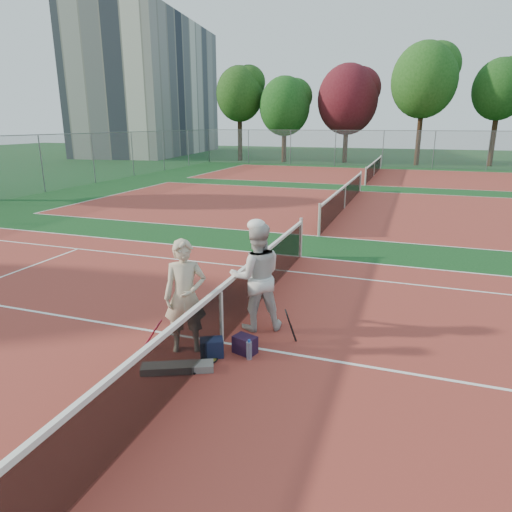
% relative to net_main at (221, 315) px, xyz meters
% --- Properties ---
extents(ground, '(130.00, 130.00, 0.00)m').
position_rel_net_main_xyz_m(ground, '(0.00, 0.00, -0.51)').
color(ground, '#103D17').
rests_on(ground, ground).
extents(court_main, '(23.77, 10.97, 0.01)m').
position_rel_net_main_xyz_m(court_main, '(0.00, 0.00, -0.51)').
color(court_main, maroon).
rests_on(court_main, ground).
extents(court_far_a, '(23.77, 10.97, 0.01)m').
position_rel_net_main_xyz_m(court_far_a, '(0.00, 13.50, -0.51)').
color(court_far_a, maroon).
rests_on(court_far_a, ground).
extents(court_far_b, '(23.77, 10.97, 0.01)m').
position_rel_net_main_xyz_m(court_far_b, '(0.00, 27.00, -0.51)').
color(court_far_b, maroon).
rests_on(court_far_b, ground).
extents(net_main, '(0.10, 10.98, 1.02)m').
position_rel_net_main_xyz_m(net_main, '(0.00, 0.00, 0.00)').
color(net_main, black).
rests_on(net_main, ground).
extents(net_far_a, '(0.10, 10.98, 1.02)m').
position_rel_net_main_xyz_m(net_far_a, '(0.00, 13.50, 0.00)').
color(net_far_a, black).
rests_on(net_far_a, ground).
extents(net_far_b, '(0.10, 10.98, 1.02)m').
position_rel_net_main_xyz_m(net_far_b, '(0.00, 27.00, 0.00)').
color(net_far_b, black).
rests_on(net_far_b, ground).
extents(fence_back, '(32.00, 0.06, 3.00)m').
position_rel_net_main_xyz_m(fence_back, '(0.00, 34.00, 0.99)').
color(fence_back, slate).
rests_on(fence_back, ground).
extents(apartment_block, '(12.96, 23.18, 15.00)m').
position_rel_net_main_xyz_m(apartment_block, '(-28.00, 44.00, 6.99)').
color(apartment_block, beige).
rests_on(apartment_block, ground).
extents(player_a, '(0.80, 0.69, 1.85)m').
position_rel_net_main_xyz_m(player_a, '(-0.44, -0.39, 0.42)').
color(player_a, '#BBAD91').
rests_on(player_a, ground).
extents(player_b, '(1.18, 1.09, 1.94)m').
position_rel_net_main_xyz_m(player_b, '(0.35, 0.77, 0.46)').
color(player_b, silver).
rests_on(player_b, ground).
extents(racket_red, '(0.40, 0.34, 0.52)m').
position_rel_net_main_xyz_m(racket_red, '(-0.89, -0.55, -0.25)').
color(racket_red, maroon).
rests_on(racket_red, ground).
extents(racket_black_held, '(0.30, 0.33, 0.58)m').
position_rel_net_main_xyz_m(racket_black_held, '(1.04, 0.41, -0.22)').
color(racket_black_held, black).
rests_on(racket_black_held, ground).
extents(racket_spare, '(0.32, 0.62, 0.03)m').
position_rel_net_main_xyz_m(racket_spare, '(0.06, -0.61, -0.49)').
color(racket_spare, black).
rests_on(racket_spare, ground).
extents(sports_bag_navy, '(0.44, 0.39, 0.29)m').
position_rel_net_main_xyz_m(sports_bag_navy, '(0.03, -0.47, -0.37)').
color(sports_bag_navy, black).
rests_on(sports_bag_navy, ground).
extents(sports_bag_purple, '(0.41, 0.34, 0.29)m').
position_rel_net_main_xyz_m(sports_bag_purple, '(0.49, -0.20, -0.37)').
color(sports_bag_purple, black).
rests_on(sports_bag_purple, ground).
extents(net_cover_canvas, '(1.08, 0.68, 0.11)m').
position_rel_net_main_xyz_m(net_cover_canvas, '(-0.26, -1.06, -0.45)').
color(net_cover_canvas, slate).
rests_on(net_cover_canvas, ground).
extents(water_bottle, '(0.09, 0.09, 0.30)m').
position_rel_net_main_xyz_m(water_bottle, '(0.63, -0.37, -0.36)').
color(water_bottle, silver).
rests_on(water_bottle, ground).
extents(tree_back_0, '(4.51, 4.51, 8.86)m').
position_rel_net_main_xyz_m(tree_back_0, '(-13.91, 36.81, 5.73)').
color(tree_back_0, '#382314').
rests_on(tree_back_0, ground).
extents(tree_back_1, '(4.69, 4.69, 7.79)m').
position_rel_net_main_xyz_m(tree_back_1, '(-9.33, 36.57, 4.56)').
color(tree_back_1, '#382314').
rests_on(tree_back_1, ground).
extents(tree_back_maroon, '(5.47, 5.47, 8.81)m').
position_rel_net_main_xyz_m(tree_back_maroon, '(-3.73, 37.89, 5.13)').
color(tree_back_maroon, '#382314').
rests_on(tree_back_maroon, ground).
extents(tree_back_3, '(5.44, 5.44, 10.19)m').
position_rel_net_main_xyz_m(tree_back_3, '(2.73, 36.94, 6.53)').
color(tree_back_3, '#382314').
rests_on(tree_back_3, ground).
extents(tree_back_4, '(4.35, 4.35, 8.78)m').
position_rel_net_main_xyz_m(tree_back_4, '(8.72, 38.05, 5.73)').
color(tree_back_4, '#382314').
rests_on(tree_back_4, ground).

